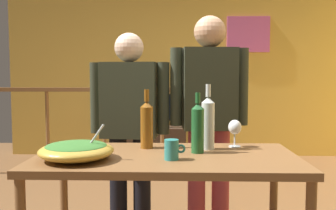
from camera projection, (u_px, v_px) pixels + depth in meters
name	position (u px, v px, depth m)	size (l,w,h in m)	color
back_wall	(186.00, 64.00, 5.67)	(5.42, 0.10, 2.80)	gold
framed_picture	(248.00, 34.00, 5.55)	(0.64, 0.03, 0.53)	#C658A7
stair_railing	(146.00, 118.00, 4.56)	(2.95, 0.10, 1.13)	brown
tv_console	(155.00, 143.00, 5.42)	(0.90, 0.40, 0.48)	#38281E
flat_screen_tv	(155.00, 108.00, 5.35)	(0.68, 0.12, 0.49)	black
serving_table	(166.00, 169.00, 2.06)	(1.45, 0.74, 0.79)	brown
salad_bowl	(76.00, 150.00, 1.93)	(0.39, 0.39, 0.20)	gold
wine_glass	(235.00, 128.00, 2.28)	(0.08, 0.08, 0.17)	silver
wine_bottle_amber	(147.00, 124.00, 2.24)	(0.08, 0.08, 0.36)	brown
wine_bottle_clear	(208.00, 122.00, 2.20)	(0.08, 0.08, 0.39)	silver
wine_bottle_green	(198.00, 127.00, 2.10)	(0.07, 0.07, 0.34)	#1E5628
mug_teal	(172.00, 150.00, 1.93)	(0.11, 0.08, 0.11)	teal
person_standing_left	(130.00, 120.00, 2.73)	(0.59, 0.25, 1.54)	black
person_standing_right	(209.00, 109.00, 2.71)	(0.57, 0.25, 1.66)	#9E3842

